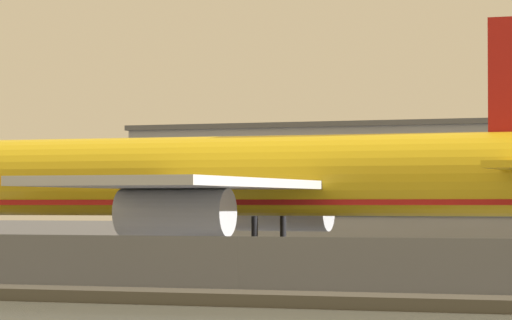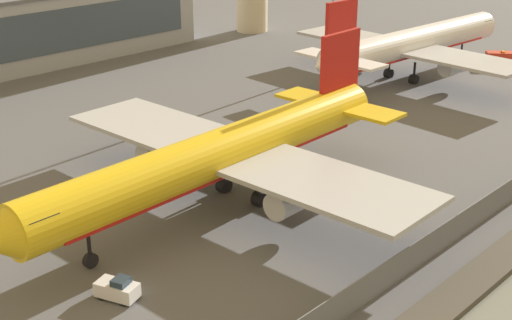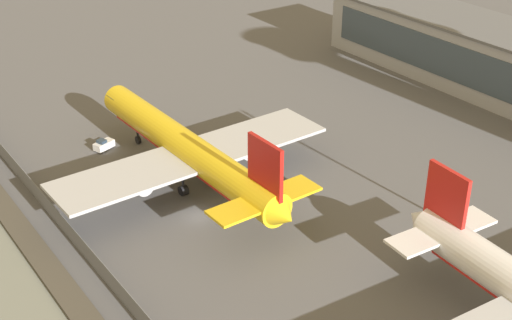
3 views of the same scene
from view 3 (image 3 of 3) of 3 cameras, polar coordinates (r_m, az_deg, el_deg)
ground_plane at (r=94.77m, az=-4.61°, el=-4.50°), size 500.00×500.00×0.00m
shoreline_seawall at (r=88.06m, az=-16.24°, el=-8.34°), size 320.00×3.00×0.50m
perimeter_fence at (r=88.56m, az=-13.61°, el=-6.90°), size 280.00×0.10×2.56m
cargo_jet_yellow at (r=99.92m, az=-5.46°, el=0.83°), size 47.72×40.72×13.98m
baggage_tug at (r=113.33m, az=-12.08°, el=1.20°), size 2.56×3.55×1.80m
terminal_building at (r=135.88m, az=19.83°, el=7.08°), size 80.50×16.42×11.78m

